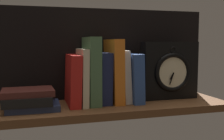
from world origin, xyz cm
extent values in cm
cube|color=brown|center=(0.00, 0.00, -1.25)|extent=(86.44, 24.85, 2.50)
cube|color=black|center=(0.00, 11.82, 17.21)|extent=(86.44, 1.20, 34.42)
cube|color=red|center=(-11.75, 2.80, 8.65)|extent=(4.32, 16.85, 17.44)
cube|color=beige|center=(-8.56, 2.80, 9.65)|extent=(2.48, 16.26, 19.34)
cube|color=#476B44|center=(-5.22, 2.80, 11.69)|extent=(4.04, 15.78, 23.40)
cube|color=#192147|center=(-1.01, 2.80, 9.00)|extent=(4.33, 12.91, 18.10)
cube|color=orange|center=(3.03, 2.80, 11.32)|extent=(3.93, 15.03, 22.68)
cube|color=silver|center=(6.36, 2.80, 9.35)|extent=(3.42, 12.46, 18.80)
cube|color=#2D4C8E|center=(9.83, 2.80, 8.73)|extent=(4.38, 16.49, 17.55)
cube|color=black|center=(25.17, 2.77, 10.89)|extent=(21.79, 5.38, 21.79)
torus|color=black|center=(25.17, -0.32, 10.40)|extent=(14.82, 1.82, 14.82)
cylinder|color=beige|center=(25.17, -0.32, 10.40)|extent=(11.96, 0.60, 11.96)
cube|color=black|center=(24.44, -0.82, 9.13)|extent=(1.73, 0.30, 2.68)
cube|color=black|center=(24.39, -0.82, 8.19)|extent=(1.85, 0.30, 4.51)
torus|color=black|center=(25.17, 0.08, 18.81)|extent=(2.44, 0.44, 2.44)
cube|color=#232D4C|center=(-25.13, -1.11, 0.98)|extent=(16.57, 12.44, 1.96)
cube|color=black|center=(-26.78, -1.42, 3.38)|extent=(15.04, 12.69, 2.83)
cube|color=#471E19|center=(-26.73, -1.12, 5.76)|extent=(16.38, 12.31, 1.93)
camera|label=1|loc=(-24.53, -90.48, 21.41)|focal=43.52mm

